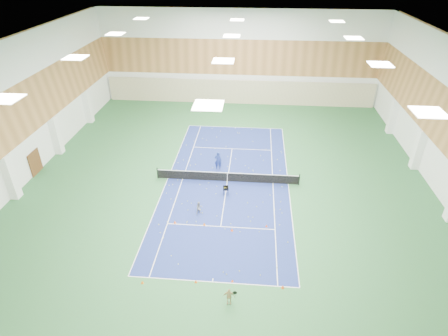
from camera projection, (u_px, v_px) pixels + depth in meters
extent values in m
plane|color=#285F32|center=(227.00, 181.00, 33.92)|extent=(40.00, 40.00, 0.00)
cube|color=navy|center=(227.00, 181.00, 33.91)|extent=(10.97, 23.77, 0.01)
cube|color=#C6B793|center=(239.00, 92.00, 50.03)|extent=(35.40, 0.16, 3.20)
cube|color=#593319|center=(35.00, 162.00, 34.70)|extent=(0.08, 1.80, 2.20)
imported|color=navy|center=(218.00, 160.00, 35.41)|extent=(0.67, 0.44, 1.83)
imported|color=gray|center=(199.00, 208.00, 29.56)|extent=(0.68, 0.67, 1.11)
imported|color=tan|center=(229.00, 296.00, 22.05)|extent=(0.70, 0.33, 1.17)
cone|color=#EF4E0C|center=(175.00, 222.00, 28.72)|extent=(0.22, 0.22, 0.25)
cone|color=orange|center=(204.00, 224.00, 28.52)|extent=(0.22, 0.22, 0.24)
cone|color=#FF510D|center=(232.00, 230.00, 27.94)|extent=(0.21, 0.21, 0.23)
cone|color=#F0460C|center=(267.00, 226.00, 28.38)|extent=(0.19, 0.19, 0.20)
cone|color=orange|center=(142.00, 282.00, 23.60)|extent=(0.19, 0.19, 0.20)
cone|color=#F15D0C|center=(196.00, 281.00, 23.66)|extent=(0.18, 0.18, 0.20)
cone|color=#F6500C|center=(232.00, 281.00, 23.71)|extent=(0.17, 0.17, 0.19)
cone|color=#E2400B|center=(283.00, 287.00, 23.26)|extent=(0.21, 0.21, 0.23)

